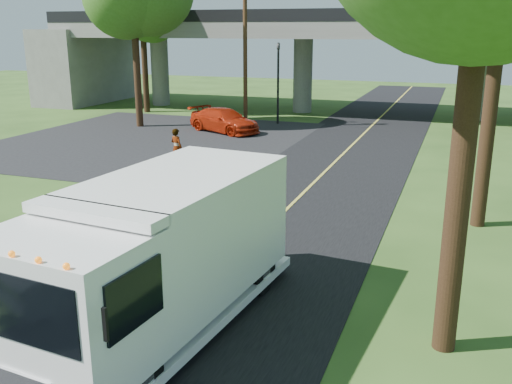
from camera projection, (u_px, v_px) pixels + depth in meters
The scene contains 11 objects.
ground at pixel (171, 323), 12.16m from camera, with size 120.00×120.00×0.00m, color #2B4819.
road at pixel (299, 197), 21.19m from camera, with size 7.00×90.00×0.02m, color black.
parking_lot at pixel (149, 140), 32.03m from camera, with size 16.00×18.00×0.01m, color black.
lane_line at pixel (299, 197), 21.19m from camera, with size 0.12×90.00×0.01m, color gold.
overpass at pixel (386, 51), 39.81m from camera, with size 54.00×10.00×7.30m.
traffic_signal at pixel (278, 75), 36.73m from camera, with size 0.18×0.22×5.20m.
utility_pole at pixel (245, 53), 35.03m from camera, with size 1.60×0.26×9.00m.
tree_left_far at pixel (143, 8), 40.76m from camera, with size 5.26×5.16×9.89m.
step_van at pixel (159, 252), 11.49m from camera, with size 3.47×7.75×3.16m.
red_sedan at pixel (224, 120), 34.47m from camera, with size 1.99×4.90×1.42m, color #A9220A.
pedestrian at pixel (177, 147), 25.82m from camera, with size 0.63×0.42×1.74m, color gray.
Camera 1 is at (5.43, -9.64, 6.06)m, focal length 40.00 mm.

